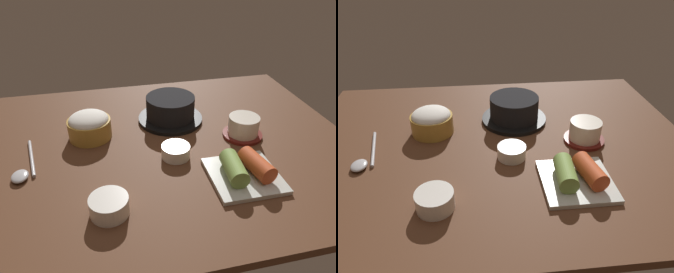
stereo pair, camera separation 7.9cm
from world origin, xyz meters
TOP-DOWN VIEW (x-y plane):
  - dining_table at (0.00, 0.00)cm, footprint 100.00×76.00cm
  - stone_pot at (5.70, 11.26)cm, footprint 18.20×18.20cm
  - rice_bowl at (-16.81, 7.08)cm, footprint 11.09×11.09cm
  - tea_cup_with_saucer at (22.32, -1.33)cm, footprint 10.34×10.34cm
  - banchan_cup_center at (2.85, -6.60)cm, footprint 6.82×6.82cm
  - kimchi_plate at (15.53, -17.48)cm, footprint 14.96×14.96cm
  - side_bowl_near at (-13.86, -21.69)cm, footprint 7.58×7.58cm
  - spoon at (-31.76, -4.84)cm, footprint 5.10×17.33cm

SIDE VIEW (x-z plane):
  - dining_table at x=0.00cm, z-range 0.00..2.00cm
  - spoon at x=-31.76cm, z-range 1.94..3.29cm
  - banchan_cup_center at x=2.85cm, z-range 2.12..5.17cm
  - kimchi_plate at x=15.53cm, z-range 1.41..6.52cm
  - side_bowl_near at x=-13.86cm, z-range 2.13..5.83cm
  - tea_cup_with_saucer at x=22.32cm, z-range 1.90..7.57cm
  - stone_pot at x=5.70cm, z-range 1.88..9.14cm
  - rice_bowl at x=-16.81cm, z-range 2.03..9.02cm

